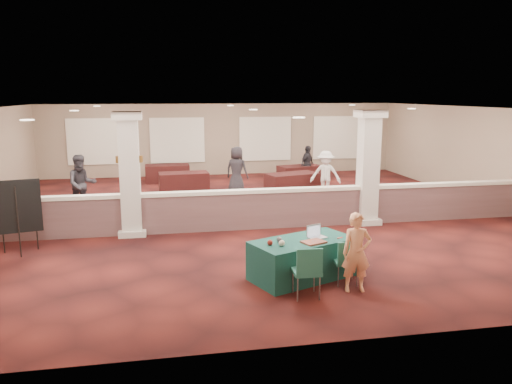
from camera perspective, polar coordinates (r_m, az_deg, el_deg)
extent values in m
plane|color=#4E1713|center=(15.22, -0.29, -2.67)|extent=(16.00, 16.00, 0.00)
cube|color=#89735E|center=(22.78, -3.92, 6.01)|extent=(16.00, 0.04, 3.20)
cube|color=#89735E|center=(7.34, 10.98, -5.22)|extent=(16.00, 0.04, 3.20)
cube|color=#89735E|center=(18.13, 25.49, 3.62)|extent=(0.04, 16.00, 3.20)
cube|color=white|center=(14.78, -0.31, 9.46)|extent=(16.00, 16.00, 0.02)
cube|color=brown|center=(13.67, 0.83, -2.12)|extent=(15.60, 0.20, 1.00)
cube|color=silver|center=(13.55, 0.84, 0.14)|extent=(15.60, 0.28, 0.10)
cube|color=beige|center=(13.22, -14.20, 1.94)|extent=(0.50, 0.50, 3.20)
cube|color=beige|center=(13.54, -13.90, -4.42)|extent=(0.70, 0.70, 0.16)
cube|color=beige|center=(13.08, -14.52, 8.44)|extent=(0.72, 0.72, 0.20)
cube|color=beige|center=(14.35, 12.68, 2.72)|extent=(0.50, 0.50, 3.20)
cube|color=beige|center=(14.64, 12.43, -3.17)|extent=(0.70, 0.70, 0.16)
cube|color=beige|center=(14.21, 12.94, 8.71)|extent=(0.72, 0.72, 0.20)
cylinder|color=brown|center=(13.19, -15.50, 3.61)|extent=(0.12, 0.12, 0.18)
cylinder|color=white|center=(13.19, -15.50, 3.61)|extent=(0.09, 0.09, 0.10)
cylinder|color=brown|center=(13.15, -13.07, 3.71)|extent=(0.12, 0.12, 0.18)
cylinder|color=white|center=(13.15, -13.07, 3.71)|extent=(0.09, 0.09, 0.10)
cube|color=#0E342D|center=(10.12, 5.35, -7.61)|extent=(2.29, 1.72, 0.79)
cube|color=#1F5C50|center=(9.94, 10.22, -7.85)|extent=(0.49, 0.49, 0.06)
cube|color=#1F5C50|center=(9.68, 10.57, -6.88)|extent=(0.43, 0.10, 0.43)
cylinder|color=slate|center=(9.81, 9.38, -9.52)|extent=(0.03, 0.03, 0.41)
cylinder|color=slate|center=(9.90, 11.48, -9.41)|extent=(0.03, 0.03, 0.41)
cylinder|color=slate|center=(10.14, 8.90, -8.80)|extent=(0.03, 0.03, 0.41)
cylinder|color=slate|center=(10.23, 10.94, -8.70)|extent=(0.03, 0.03, 0.41)
cube|color=#1F5C50|center=(9.20, 5.77, -9.03)|extent=(0.51, 0.51, 0.06)
cube|color=#1F5C50|center=(8.90, 6.14, -7.92)|extent=(0.47, 0.08, 0.47)
cylinder|color=slate|center=(9.06, 4.78, -11.05)|extent=(0.03, 0.03, 0.45)
cylinder|color=slate|center=(9.15, 7.29, -10.87)|extent=(0.03, 0.03, 0.45)
cylinder|color=slate|center=(9.43, 4.24, -10.14)|extent=(0.03, 0.03, 0.45)
cylinder|color=slate|center=(9.52, 6.66, -9.98)|extent=(0.03, 0.03, 0.45)
cube|color=black|center=(12.57, -25.63, -1.50)|extent=(1.01, 0.28, 1.23)
cylinder|color=black|center=(12.87, -27.08, -2.76)|extent=(0.04, 0.04, 1.64)
cylinder|color=black|center=(12.84, -23.90, -2.51)|extent=(0.04, 0.04, 1.64)
cylinder|color=black|center=(12.38, -25.54, -3.13)|extent=(0.04, 0.04, 1.64)
imported|color=#FFA86E|center=(9.50, 11.42, -6.80)|extent=(0.58, 0.43, 1.50)
cube|color=black|center=(15.91, -24.39, -1.85)|extent=(1.74, 1.05, 0.67)
cube|color=black|center=(18.43, 4.16, 0.97)|extent=(2.08, 1.43, 0.77)
cube|color=black|center=(16.71, 14.27, -0.48)|extent=(2.01, 1.48, 0.73)
cube|color=black|center=(21.18, -10.09, 2.11)|extent=(1.82, 0.95, 0.73)
cube|color=black|center=(18.94, -8.24, 1.11)|extent=(1.88, 1.03, 0.74)
cube|color=black|center=(20.87, 4.98, 2.07)|extent=(1.90, 1.29, 0.71)
imported|color=black|center=(16.14, -19.29, 0.81)|extent=(0.99, 0.74, 1.83)
imported|color=silver|center=(17.87, 7.94, 2.02)|extent=(1.17, 0.86, 1.66)
imported|color=black|center=(20.77, 5.88, 3.18)|extent=(0.95, 0.94, 1.54)
imported|color=black|center=(18.44, -2.21, 2.53)|extent=(0.98, 0.85, 1.74)
cube|color=#B8B8BC|center=(10.15, 7.03, -5.19)|extent=(0.42, 0.36, 0.02)
cube|color=#B8B8BC|center=(10.21, 6.60, -4.34)|extent=(0.34, 0.15, 0.24)
cube|color=silver|center=(10.21, 6.63, -4.43)|extent=(0.30, 0.12, 0.21)
cube|color=#A9371B|center=(9.83, 6.61, -5.70)|extent=(0.52, 0.46, 0.03)
sphere|color=beige|center=(9.56, 2.97, -5.85)|extent=(0.12, 0.12, 0.12)
sphere|color=maroon|center=(9.60, 1.61, -5.80)|extent=(0.11, 0.11, 0.11)
sphere|color=#46454A|center=(9.81, 2.68, -5.43)|extent=(0.11, 0.11, 0.11)
cube|color=red|center=(10.21, 9.56, -5.19)|extent=(0.13, 0.08, 0.01)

